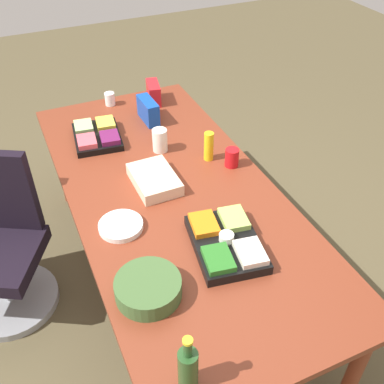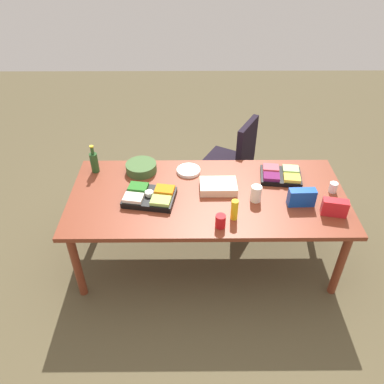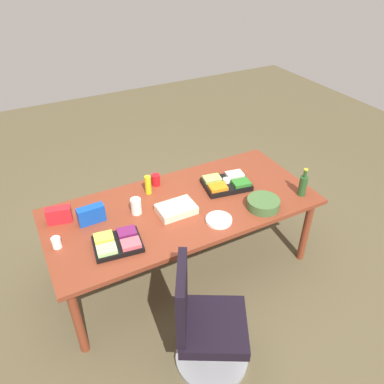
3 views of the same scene
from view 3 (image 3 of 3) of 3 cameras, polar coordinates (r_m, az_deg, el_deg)
name	(u,v)px [view 3 (image 3 of 3)]	position (r m, az deg, el deg)	size (l,w,h in m)	color
ground_plane	(184,265)	(3.80, -1.27, -11.08)	(10.00, 10.00, 0.00)	brown
conference_table	(183,211)	(3.34, -1.42, -2.90)	(2.38, 1.08, 0.75)	maroon
office_chair	(205,330)	(2.89, 2.00, -20.14)	(0.65, 0.65, 0.97)	gray
veggie_tray	(226,183)	(3.54, 5.24, 1.33)	(0.46, 0.37, 0.09)	black
fruit_platter	(117,243)	(2.94, -11.25, -7.59)	(0.39, 0.32, 0.07)	black
chip_bag_blue	(91,215)	(3.18, -15.05, -3.34)	(0.22, 0.08, 0.15)	#1245AF
mayo_jar	(136,206)	(3.21, -8.49, -2.14)	(0.09, 0.09, 0.14)	white
paper_cup	(56,243)	(3.04, -19.88, -7.23)	(0.07, 0.07, 0.09)	white
red_solo_cup	(156,180)	(3.55, -5.52, 1.85)	(0.08, 0.08, 0.11)	red
wine_bottle	(303,185)	(3.52, 16.49, 1.03)	(0.09, 0.09, 0.27)	#254D22
sheet_cake	(176,209)	(3.20, -2.39, -2.60)	(0.32, 0.22, 0.07)	beige
paper_plate_stack	(219,220)	(3.13, 4.09, -4.25)	(0.22, 0.22, 0.03)	white
mustard_bottle	(148,185)	(3.43, -6.69, 1.08)	(0.06, 0.06, 0.18)	yellow
salad_bowl	(263,203)	(3.31, 10.76, -1.72)	(0.28, 0.28, 0.08)	#3F6031
chip_bag_red	(59,215)	(3.27, -19.55, -3.32)	(0.20, 0.08, 0.14)	red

